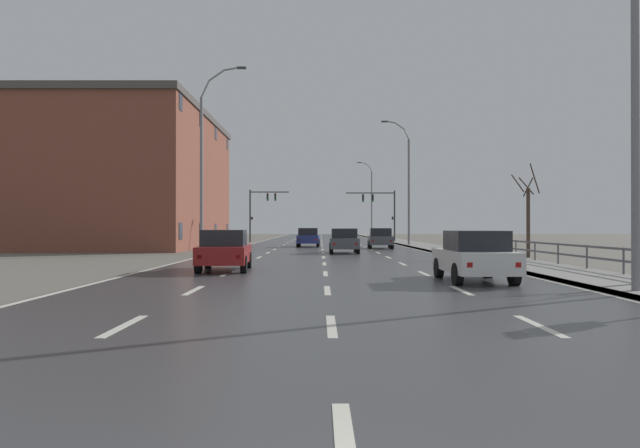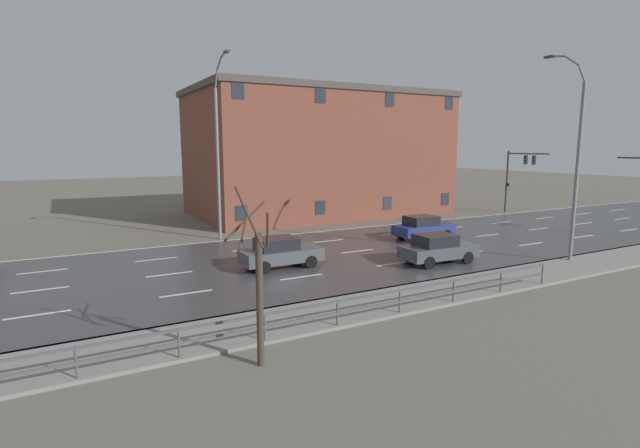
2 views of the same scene
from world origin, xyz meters
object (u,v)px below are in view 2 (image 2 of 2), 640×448
object	(u,v)px
street_lamp_left_bank	(218,153)
car_far_right	(438,248)
brick_building	(318,153)
traffic_signal_left	(517,171)
car_far_left	(280,252)
car_near_left	(423,227)
street_lamp_midground	(575,161)

from	to	relation	value
street_lamp_left_bank	car_far_right	bearing A→B (deg)	34.55
brick_building	traffic_signal_left	bearing A→B (deg)	60.39
car_far_left	car_far_right	bearing A→B (deg)	68.52
car_far_right	car_near_left	world-z (taller)	same
street_lamp_left_bank	car_far_left	xyz separation A→B (m)	(8.74, 0.43, -4.89)
traffic_signal_left	street_lamp_midground	bearing A→B (deg)	-42.54
street_lamp_midground	car_far_right	size ratio (longest dim) A/B	2.63
traffic_signal_left	car_far_left	bearing A→B (deg)	-73.34
traffic_signal_left	car_far_right	bearing A→B (deg)	-60.08
car_near_left	brick_building	xyz separation A→B (m)	(-14.70, -0.10, 4.72)
car_far_left	traffic_signal_left	bearing A→B (deg)	107.04
car_far_left	brick_building	size ratio (longest dim) A/B	0.18
street_lamp_midground	traffic_signal_left	bearing A→B (deg)	137.46
car_far_right	brick_building	size ratio (longest dim) A/B	0.19
street_lamp_left_bank	traffic_signal_left	size ratio (longest dim) A/B	2.04
car_far_right	brick_building	distance (m)	21.15
street_lamp_midground	brick_building	size ratio (longest dim) A/B	0.49
traffic_signal_left	car_near_left	bearing A→B (deg)	-70.20
street_lamp_midground	brick_building	distance (m)	23.47
traffic_signal_left	brick_building	xyz separation A→B (m)	(-9.02, -15.88, 1.60)
traffic_signal_left	brick_building	world-z (taller)	brick_building
street_lamp_left_bank	brick_building	distance (m)	14.54
street_lamp_left_bank	car_far_left	world-z (taller)	street_lamp_left_bank
car_far_right	traffic_signal_left	bearing A→B (deg)	122.69
street_lamp_left_bank	car_far_right	xyz separation A→B (m)	(11.83, 8.15, -4.89)
brick_building	street_lamp_left_bank	bearing A→B (deg)	-54.49
street_lamp_midground	street_lamp_left_bank	distance (m)	20.84
street_lamp_left_bank	brick_building	xyz separation A→B (m)	(-8.45, 11.84, -0.18)
street_lamp_left_bank	traffic_signal_left	distance (m)	27.77
car_near_left	brick_building	size ratio (longest dim) A/B	0.19
car_far_left	brick_building	xyz separation A→B (m)	(-17.19, 11.40, 4.72)
street_lamp_left_bank	car_far_left	bearing A→B (deg)	2.83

